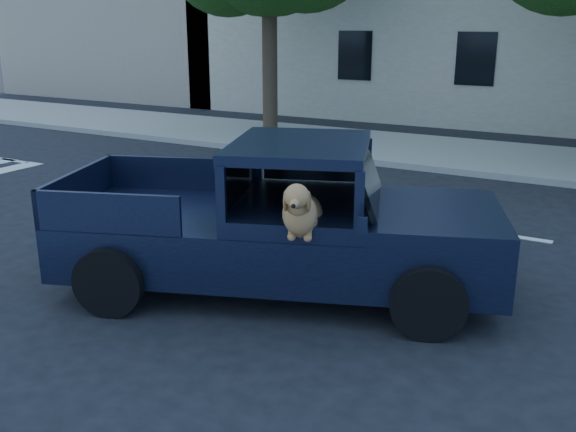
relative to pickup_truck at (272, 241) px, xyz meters
The scene contains 5 objects.
ground 2.02m from the pickup_truck, behind, with size 120.00×120.00×0.00m, color black.
far_sidewalk 9.68m from the pickup_truck, 101.26° to the left, with size 60.00×4.00×0.15m, color gray.
lane_stripes 3.74m from the pickup_truck, 88.24° to the left, with size 21.60×0.14×0.01m, color silver, non-canonical shape.
building_left 24.04m from the pickup_truck, 135.19° to the left, with size 12.00×6.00×8.00m, color tan.
pickup_truck is the anchor object (origin of this frame).
Camera 1 is at (5.79, -6.86, 3.32)m, focal length 40.00 mm.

